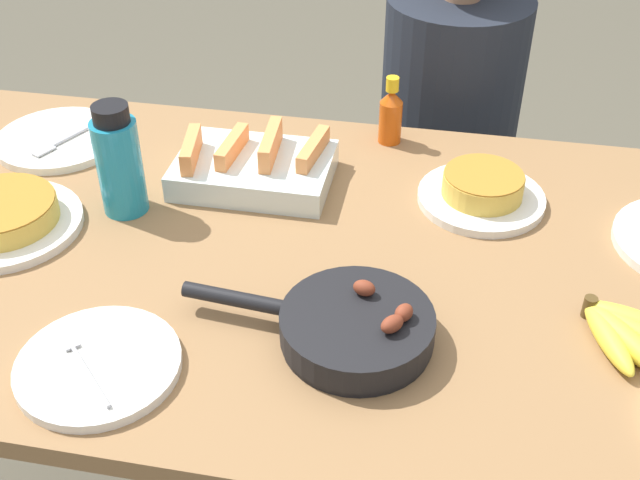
# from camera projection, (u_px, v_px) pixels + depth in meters

# --- Properties ---
(dining_table) EXTENTS (1.67, 0.93, 0.77)m
(dining_table) POSITION_uv_depth(u_px,v_px,m) (320.00, 298.00, 1.41)
(dining_table) COLOR olive
(dining_table) RESTS_ON ground_plane
(banana_bunch) EXTENTS (0.20, 0.16, 0.04)m
(banana_bunch) POSITION_uv_depth(u_px,v_px,m) (633.00, 334.00, 1.17)
(banana_bunch) COLOR yellow
(banana_bunch) RESTS_ON dining_table
(melon_tray) EXTENTS (0.29, 0.20, 0.10)m
(melon_tray) POSITION_uv_depth(u_px,v_px,m) (254.00, 167.00, 1.51)
(melon_tray) COLOR silver
(melon_tray) RESTS_ON dining_table
(skillet) EXTENTS (0.38, 0.23, 0.08)m
(skillet) POSITION_uv_depth(u_px,v_px,m) (353.00, 327.00, 1.17)
(skillet) COLOR black
(skillet) RESTS_ON dining_table
(frittata_plate_center) EXTENTS (0.23, 0.23, 0.06)m
(frittata_plate_center) POSITION_uv_depth(u_px,v_px,m) (482.00, 191.00, 1.46)
(frittata_plate_center) COLOR silver
(frittata_plate_center) RESTS_ON dining_table
(frittata_plate_side) EXTENTS (0.27, 0.27, 0.06)m
(frittata_plate_side) POSITION_uv_depth(u_px,v_px,m) (3.00, 217.00, 1.39)
(frittata_plate_side) COLOR silver
(frittata_plate_side) RESTS_ON dining_table
(empty_plate_near_front) EXTENTS (0.25, 0.25, 0.02)m
(empty_plate_near_front) POSITION_uv_depth(u_px,v_px,m) (59.00, 139.00, 1.64)
(empty_plate_near_front) COLOR silver
(empty_plate_near_front) RESTS_ON dining_table
(empty_plate_far_right) EXTENTS (0.23, 0.23, 0.02)m
(empty_plate_far_right) POSITION_uv_depth(u_px,v_px,m) (98.00, 365.00, 1.13)
(empty_plate_far_right) COLOR silver
(empty_plate_far_right) RESTS_ON dining_table
(water_bottle) EXTENTS (0.08, 0.08, 0.21)m
(water_bottle) POSITION_uv_depth(u_px,v_px,m) (119.00, 162.00, 1.40)
(water_bottle) COLOR teal
(water_bottle) RESTS_ON dining_table
(hot_sauce_bottle) EXTENTS (0.05, 0.05, 0.14)m
(hot_sauce_bottle) POSITION_uv_depth(u_px,v_px,m) (391.00, 114.00, 1.61)
(hot_sauce_bottle) COLOR #C64C0F
(hot_sauce_bottle) RESTS_ON dining_table
(person_figure) EXTENTS (0.37, 0.37, 1.20)m
(person_figure) POSITION_uv_depth(u_px,v_px,m) (442.00, 177.00, 2.05)
(person_figure) COLOR black
(person_figure) RESTS_ON ground_plane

